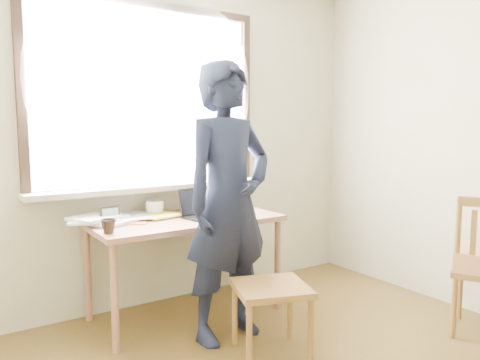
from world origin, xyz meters
TOP-DOWN VIEW (x-y plane):
  - room_shell at (-0.02, 0.20)m, footprint 3.52×4.02m
  - desk at (-0.08, 1.63)m, footprint 1.36×0.68m
  - laptop at (0.04, 1.59)m, footprint 0.34×0.29m
  - mug_white at (-0.21, 1.86)m, footprint 0.19×0.19m
  - mug_dark at (-0.70, 1.45)m, footprint 0.14×0.14m
  - mouse at (0.39, 1.53)m, footprint 0.10×0.07m
  - desk_clutter at (-0.55, 1.82)m, footprint 0.79×0.52m
  - book_a at (-0.41, 1.86)m, footprint 0.28×0.29m
  - book_b at (0.25, 1.85)m, footprint 0.26×0.28m
  - picture_frame at (-0.60, 1.73)m, footprint 0.14×0.02m
  - work_chair at (0.07, 0.79)m, footprint 0.54×0.53m
  - person at (-0.01, 1.15)m, footprint 0.71×0.51m

SIDE VIEW (x-z plane):
  - work_chair at x=0.07m, z-range 0.15..0.59m
  - desk at x=-0.08m, z-range 0.29..1.02m
  - book_b at x=0.25m, z-range 0.73..0.75m
  - book_a at x=-0.41m, z-range 0.73..0.75m
  - mouse at x=0.39m, z-range 0.73..0.77m
  - desk_clutter at x=-0.55m, z-range 0.73..0.78m
  - mug_dark at x=-0.70m, z-range 0.73..0.82m
  - laptop at x=0.04m, z-range 0.67..0.88m
  - mug_white at x=-0.21m, z-range 0.73..0.84m
  - picture_frame at x=-0.60m, z-range 0.73..0.84m
  - person at x=-0.01m, z-range 0.00..1.81m
  - room_shell at x=-0.02m, z-range 0.33..2.94m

